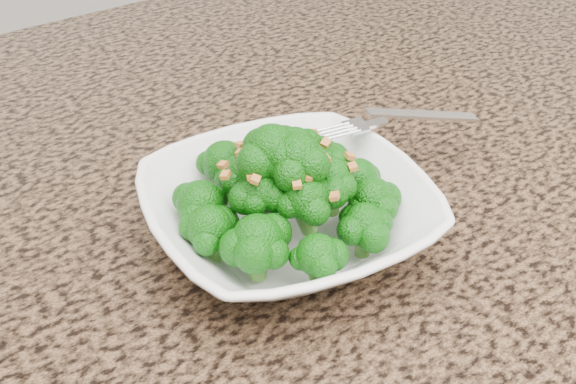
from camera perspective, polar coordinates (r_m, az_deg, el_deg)
granite_counter at (r=0.59m, az=-13.31°, el=-7.25°), size 1.64×1.04×0.03m
bowl at (r=0.58m, az=0.00°, el=-1.85°), size 0.26×0.26×0.05m
broccoli_pile at (r=0.54m, az=0.00°, el=3.36°), size 0.20×0.20×0.07m
garlic_topping at (r=0.52m, az=0.00°, el=6.83°), size 0.12×0.12×0.01m
fork at (r=0.64m, az=7.10°, el=5.49°), size 0.19×0.09×0.01m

